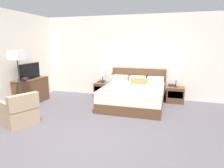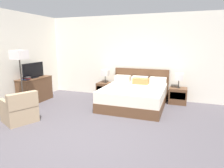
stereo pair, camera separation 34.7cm
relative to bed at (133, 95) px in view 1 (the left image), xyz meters
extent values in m
plane|color=#4C474C|center=(-0.43, -2.50, -0.32)|extent=(10.46, 10.46, 0.00)
cube|color=silver|center=(-0.43, 1.02, 1.08)|extent=(7.16, 0.06, 2.80)
cube|color=silver|center=(-3.44, -1.05, 1.08)|extent=(0.06, 5.29, 2.80)
cube|color=brown|center=(0.00, -0.08, -0.18)|extent=(1.76, 1.96, 0.28)
cube|color=beige|center=(0.00, -0.08, 0.11)|extent=(1.75, 1.94, 0.31)
cube|color=brown|center=(0.00, 0.92, 0.19)|extent=(1.83, 0.05, 1.02)
cube|color=beige|center=(-0.59, 0.73, 0.37)|extent=(0.52, 0.28, 0.20)
cube|color=beige|center=(0.00, 0.73, 0.37)|extent=(0.52, 0.28, 0.20)
cube|color=beige|center=(0.59, 0.73, 0.37)|extent=(0.52, 0.28, 0.20)
cube|color=#A87A42|center=(0.08, 0.46, 0.36)|extent=(0.49, 0.22, 0.18)
cube|color=brown|center=(-1.23, 0.70, -0.07)|extent=(0.54, 0.45, 0.50)
cube|color=#3C2718|center=(-1.23, 0.48, -0.02)|extent=(0.46, 0.01, 0.22)
cube|color=brown|center=(1.23, 0.70, -0.07)|extent=(0.54, 0.45, 0.50)
cube|color=#3C2718|center=(1.23, 0.48, -0.02)|extent=(0.46, 0.01, 0.22)
cylinder|color=#332D28|center=(-1.23, 0.70, 0.19)|extent=(0.11, 0.11, 0.02)
cylinder|color=#332D28|center=(-1.23, 0.70, 0.31)|extent=(0.02, 0.02, 0.23)
cube|color=silver|center=(-1.23, 0.70, 0.53)|extent=(0.24, 0.24, 0.21)
cylinder|color=#332D28|center=(1.23, 0.70, 0.19)|extent=(0.11, 0.11, 0.02)
cylinder|color=#332D28|center=(1.23, 0.70, 0.31)|extent=(0.02, 0.02, 0.23)
cube|color=silver|center=(1.23, 0.70, 0.53)|extent=(0.24, 0.24, 0.21)
cube|color=brown|center=(-3.13, -0.65, 0.07)|extent=(0.48, 1.15, 0.78)
cube|color=brown|center=(-3.13, -0.65, 0.45)|extent=(0.50, 1.18, 0.02)
cube|color=black|center=(-3.13, -0.67, 0.47)|extent=(0.18, 0.28, 0.02)
cube|color=black|center=(-3.13, -0.67, 0.71)|extent=(0.04, 0.89, 0.47)
cube|color=black|center=(-3.11, -0.67, 0.71)|extent=(0.01, 0.87, 0.45)
cube|color=#234C8E|center=(-3.15, -1.01, 0.48)|extent=(0.21, 0.20, 0.03)
cube|color=#B7282D|center=(-3.14, -1.01, 0.50)|extent=(0.27, 0.17, 0.02)
cube|color=#383333|center=(-3.12, -1.01, 0.53)|extent=(0.23, 0.17, 0.03)
cube|color=#9E8466|center=(-2.32, -2.16, -0.12)|extent=(0.90, 0.90, 0.40)
cube|color=#9E8466|center=(-2.07, -2.27, 0.26)|extent=(0.43, 0.68, 0.36)
cube|color=#9E8466|center=(-2.44, -2.43, 0.17)|extent=(0.61, 0.34, 0.18)
cube|color=#9E8466|center=(-2.20, -1.89, 0.17)|extent=(0.61, 0.34, 0.18)
cylinder|color=#332D28|center=(-2.74, -1.59, -0.31)|extent=(0.28, 0.28, 0.02)
cylinder|color=#332D28|center=(-2.74, -1.59, 0.42)|extent=(0.03, 0.03, 1.43)
cube|color=silver|center=(-2.74, -1.59, 1.25)|extent=(0.34, 0.34, 0.24)
camera|label=1|loc=(1.04, -5.81, 1.55)|focal=32.00mm
camera|label=2|loc=(1.37, -5.70, 1.55)|focal=32.00mm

